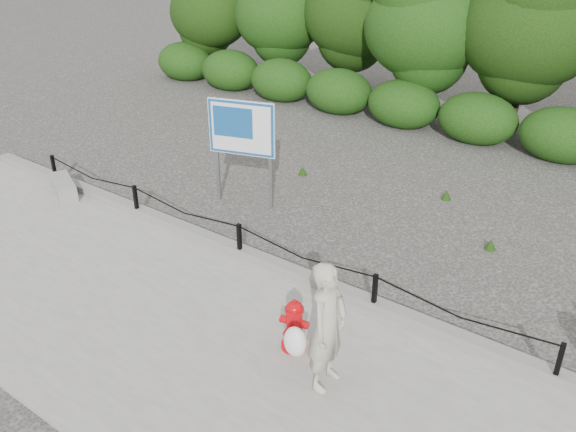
# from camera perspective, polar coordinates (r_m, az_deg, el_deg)

# --- Properties ---
(ground) EXTENTS (90.00, 90.00, 0.00)m
(ground) POSITION_cam_1_polar(r_m,az_deg,el_deg) (10.13, -4.49, -4.15)
(ground) COLOR #2D2B28
(ground) RESTS_ON ground
(sidewalk) EXTENTS (14.00, 4.00, 0.08)m
(sidewalk) POSITION_cam_1_polar(r_m,az_deg,el_deg) (8.96, -12.91, -9.25)
(sidewalk) COLOR gray
(sidewalk) RESTS_ON ground
(curb) EXTENTS (14.00, 0.22, 0.14)m
(curb) POSITION_cam_1_polar(r_m,az_deg,el_deg) (10.08, -4.34, -3.31)
(curb) COLOR slate
(curb) RESTS_ON sidewalk
(chain_barrier) EXTENTS (10.06, 0.06, 0.60)m
(chain_barrier) POSITION_cam_1_polar(r_m,az_deg,el_deg) (9.90, -4.59, -1.90)
(chain_barrier) COLOR black
(chain_barrier) RESTS_ON sidewalk
(treeline) EXTENTS (20.12, 3.61, 4.59)m
(treeline) POSITION_cam_1_polar(r_m,az_deg,el_deg) (16.51, 17.94, 16.49)
(treeline) COLOR black
(treeline) RESTS_ON ground
(fire_hydrant) EXTENTS (0.42, 0.43, 0.74)m
(fire_hydrant) POSITION_cam_1_polar(r_m,az_deg,el_deg) (7.95, 0.57, -10.21)
(fire_hydrant) COLOR red
(fire_hydrant) RESTS_ON sidewalk
(pedestrian) EXTENTS (0.72, 0.64, 1.67)m
(pedestrian) POSITION_cam_1_polar(r_m,az_deg,el_deg) (7.17, 3.53, -10.40)
(pedestrian) COLOR #B1AF97
(pedestrian) RESTS_ON sidewalk
(concrete_block) EXTENTS (1.05, 0.73, 0.32)m
(concrete_block) POSITION_cam_1_polar(r_m,az_deg,el_deg) (12.88, -20.27, 2.56)
(concrete_block) COLOR gray
(concrete_block) RESTS_ON sidewalk
(advertising_sign) EXTENTS (1.26, 0.46, 2.09)m
(advertising_sign) POSITION_cam_1_polar(r_m,az_deg,el_deg) (11.40, -4.37, 7.77)
(advertising_sign) COLOR slate
(advertising_sign) RESTS_ON ground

